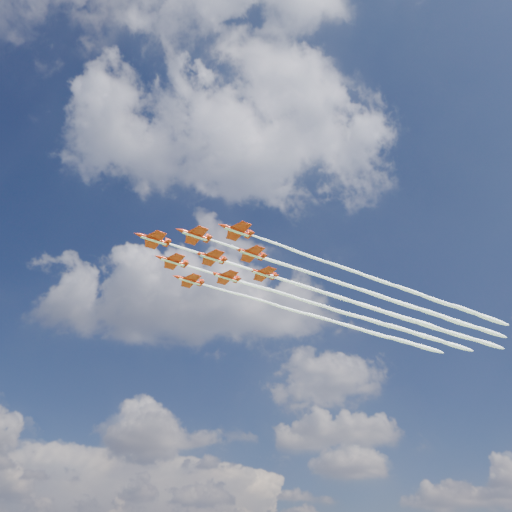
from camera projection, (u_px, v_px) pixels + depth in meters
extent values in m
cylinder|color=red|center=(154.00, 239.00, 138.35)|extent=(7.24, 4.98, 1.07)
cone|color=red|center=(137.00, 234.00, 136.26)|extent=(2.23, 1.93, 1.07)
cone|color=red|center=(169.00, 244.00, 140.32)|extent=(1.76, 1.60, 0.98)
ellipsoid|color=black|center=(147.00, 236.00, 137.76)|extent=(2.20, 1.82, 0.70)
cube|color=red|center=(155.00, 240.00, 138.53)|extent=(7.34, 9.31, 0.14)
cube|color=red|center=(167.00, 243.00, 140.03)|extent=(3.00, 3.72, 0.12)
cube|color=red|center=(168.00, 241.00, 140.59)|extent=(1.41, 0.93, 1.76)
cube|color=white|center=(154.00, 241.00, 138.08)|extent=(6.72, 4.56, 0.12)
cylinder|color=red|center=(195.00, 235.00, 136.65)|extent=(7.24, 4.98, 1.07)
cone|color=red|center=(178.00, 230.00, 134.56)|extent=(2.23, 1.93, 1.07)
cone|color=red|center=(210.00, 240.00, 138.62)|extent=(1.76, 1.60, 0.98)
ellipsoid|color=black|center=(188.00, 232.00, 136.06)|extent=(2.20, 1.82, 0.70)
cube|color=red|center=(196.00, 236.00, 136.83)|extent=(7.34, 9.31, 0.14)
cube|color=red|center=(208.00, 239.00, 138.33)|extent=(3.00, 3.72, 0.12)
cube|color=red|center=(209.00, 237.00, 138.89)|extent=(1.41, 0.93, 1.76)
cube|color=white|center=(195.00, 236.00, 136.38)|extent=(6.72, 4.56, 0.12)
cylinder|color=red|center=(173.00, 261.00, 147.70)|extent=(7.24, 4.98, 1.07)
cone|color=red|center=(157.00, 257.00, 145.61)|extent=(2.23, 1.93, 1.07)
cone|color=red|center=(187.00, 265.00, 149.67)|extent=(1.76, 1.60, 0.98)
ellipsoid|color=black|center=(167.00, 258.00, 147.11)|extent=(2.20, 1.82, 0.70)
cube|color=red|center=(174.00, 262.00, 147.89)|extent=(7.34, 9.31, 0.14)
cube|color=red|center=(185.00, 265.00, 149.38)|extent=(3.00, 3.72, 0.12)
cube|color=red|center=(186.00, 262.00, 149.95)|extent=(1.41, 0.93, 1.76)
cube|color=white|center=(173.00, 263.00, 147.44)|extent=(6.72, 4.56, 0.12)
cylinder|color=red|center=(237.00, 231.00, 134.95)|extent=(7.24, 4.98, 1.07)
cone|color=red|center=(221.00, 225.00, 132.86)|extent=(2.23, 1.93, 1.07)
cone|color=red|center=(252.00, 236.00, 136.92)|extent=(1.76, 1.60, 0.98)
ellipsoid|color=black|center=(231.00, 227.00, 134.36)|extent=(2.20, 1.82, 0.70)
cube|color=red|center=(239.00, 231.00, 135.13)|extent=(7.34, 9.31, 0.14)
cube|color=red|center=(249.00, 235.00, 136.63)|extent=(3.00, 3.72, 0.12)
cube|color=red|center=(250.00, 233.00, 137.19)|extent=(1.41, 0.93, 1.76)
cube|color=white|center=(237.00, 232.00, 134.68)|extent=(6.72, 4.56, 0.12)
cylinder|color=red|center=(211.00, 257.00, 146.00)|extent=(7.24, 4.98, 1.07)
cone|color=red|center=(196.00, 253.00, 143.91)|extent=(2.23, 1.93, 1.07)
cone|color=red|center=(225.00, 262.00, 147.97)|extent=(1.76, 1.60, 0.98)
ellipsoid|color=black|center=(206.00, 254.00, 145.41)|extent=(2.20, 1.82, 0.70)
cube|color=red|center=(213.00, 258.00, 146.19)|extent=(7.34, 9.31, 0.14)
cube|color=red|center=(223.00, 261.00, 147.68)|extent=(3.00, 3.72, 0.12)
cube|color=red|center=(224.00, 259.00, 148.25)|extent=(1.41, 0.93, 1.76)
cube|color=white|center=(211.00, 259.00, 145.73)|extent=(6.72, 4.56, 0.12)
cylinder|color=red|center=(190.00, 280.00, 157.06)|extent=(7.24, 4.98, 1.07)
cone|color=red|center=(175.00, 276.00, 154.96)|extent=(2.23, 1.93, 1.07)
cone|color=red|center=(203.00, 284.00, 159.02)|extent=(1.76, 1.60, 0.98)
ellipsoid|color=black|center=(184.00, 278.00, 156.46)|extent=(2.20, 1.82, 0.70)
cube|color=red|center=(191.00, 281.00, 157.24)|extent=(7.34, 9.31, 0.14)
cube|color=red|center=(201.00, 284.00, 158.73)|extent=(3.00, 3.72, 0.12)
cube|color=red|center=(201.00, 281.00, 159.30)|extent=(1.41, 0.93, 1.76)
cube|color=white|center=(189.00, 282.00, 156.79)|extent=(6.72, 4.56, 0.12)
cylinder|color=red|center=(251.00, 254.00, 144.30)|extent=(7.24, 4.98, 1.07)
cone|color=red|center=(236.00, 249.00, 142.21)|extent=(2.23, 1.93, 1.07)
cone|color=red|center=(264.00, 258.00, 146.27)|extent=(1.76, 1.60, 0.98)
ellipsoid|color=black|center=(245.00, 250.00, 143.71)|extent=(2.20, 1.82, 0.70)
cube|color=red|center=(252.00, 254.00, 144.49)|extent=(7.34, 9.31, 0.14)
cube|color=red|center=(262.00, 257.00, 145.98)|extent=(3.00, 3.72, 0.12)
cube|color=red|center=(263.00, 255.00, 146.54)|extent=(1.41, 0.93, 1.76)
cube|color=white|center=(251.00, 255.00, 144.03)|extent=(6.72, 4.56, 0.12)
cylinder|color=red|center=(226.00, 277.00, 155.36)|extent=(7.24, 4.98, 1.07)
cone|color=red|center=(212.00, 273.00, 153.26)|extent=(2.23, 1.93, 1.07)
cone|color=red|center=(239.00, 281.00, 157.32)|extent=(1.76, 1.60, 0.98)
ellipsoid|color=black|center=(220.00, 274.00, 154.76)|extent=(2.20, 1.82, 0.70)
cube|color=red|center=(227.00, 278.00, 155.54)|extent=(7.34, 9.31, 0.14)
cube|color=red|center=(237.00, 280.00, 157.03)|extent=(3.00, 3.72, 0.12)
cube|color=red|center=(238.00, 278.00, 157.60)|extent=(1.41, 0.93, 1.76)
cube|color=white|center=(226.00, 278.00, 155.09)|extent=(6.72, 4.56, 0.12)
cylinder|color=red|center=(263.00, 274.00, 153.65)|extent=(7.24, 4.98, 1.07)
cone|color=red|center=(250.00, 269.00, 151.56)|extent=(2.23, 1.93, 1.07)
cone|color=red|center=(276.00, 278.00, 155.62)|extent=(1.76, 1.60, 0.98)
ellipsoid|color=black|center=(258.00, 271.00, 153.06)|extent=(2.20, 1.82, 0.70)
cube|color=red|center=(265.00, 274.00, 153.84)|extent=(7.34, 9.31, 0.14)
cube|color=red|center=(274.00, 277.00, 155.33)|extent=(3.00, 3.72, 0.12)
cube|color=red|center=(274.00, 275.00, 155.90)|extent=(1.41, 0.93, 1.76)
cube|color=white|center=(263.00, 275.00, 153.39)|extent=(6.72, 4.56, 0.12)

